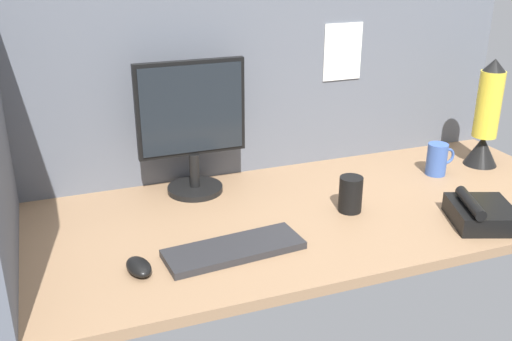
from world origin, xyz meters
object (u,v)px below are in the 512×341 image
at_px(keyboard, 234,249).
at_px(mug_black_travel, 351,194).
at_px(mug_ceramic_blue, 437,159).
at_px(monitor, 192,124).
at_px(desk_phone, 481,213).
at_px(mouse, 139,267).
at_px(lava_lamp, 486,122).

bearing_deg(keyboard, mug_black_travel, 11.00).
relative_size(mug_ceramic_blue, mug_black_travel, 1.02).
bearing_deg(monitor, keyboard, -90.83).
distance_m(keyboard, desk_phone, 0.73).
bearing_deg(mug_black_travel, monitor, 142.34).
bearing_deg(keyboard, mouse, 177.73).
xyz_separation_m(mouse, lava_lamp, (1.30, 0.30, 0.15)).
xyz_separation_m(mouse, mug_black_travel, (0.66, 0.13, 0.04)).
distance_m(monitor, mouse, 0.55).
bearing_deg(keyboard, monitor, 84.38).
xyz_separation_m(mug_black_travel, desk_phone, (0.31, -0.20, -0.02)).
distance_m(mouse, mug_ceramic_blue, 1.12).
distance_m(keyboard, lava_lamp, 1.10).
distance_m(mouse, mug_black_travel, 0.68).
distance_m(monitor, lava_lamp, 1.05).
bearing_deg(mug_black_travel, desk_phone, -33.07).
xyz_separation_m(monitor, desk_phone, (0.72, -0.52, -0.20)).
bearing_deg(keyboard, desk_phone, -11.80).
bearing_deg(mug_black_travel, mouse, -169.16).
distance_m(mug_black_travel, lava_lamp, 0.67).
bearing_deg(mouse, keyboard, -9.32).
height_order(keyboard, mouse, mouse).
bearing_deg(monitor, mouse, -120.62).
relative_size(mug_ceramic_blue, desk_phone, 0.47).
relative_size(keyboard, lava_lamp, 0.95).
bearing_deg(mug_ceramic_blue, desk_phone, -107.33).
height_order(keyboard, lava_lamp, lava_lamp).
distance_m(mug_ceramic_blue, mug_black_travel, 0.45).
height_order(keyboard, mug_ceramic_blue, mug_ceramic_blue).
distance_m(mug_ceramic_blue, lava_lamp, 0.24).
bearing_deg(keyboard, lava_lamp, 10.77).
relative_size(monitor, mouse, 4.47).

